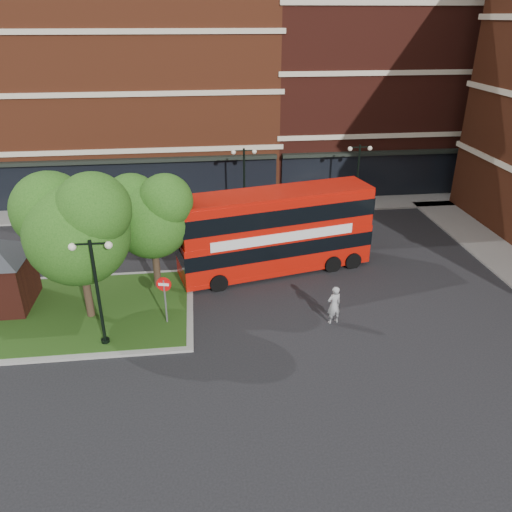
{
  "coord_description": "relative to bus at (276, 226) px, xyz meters",
  "views": [
    {
      "loc": [
        -1.11,
        -18.38,
        12.98
      ],
      "look_at": [
        1.58,
        4.17,
        2.0
      ],
      "focal_mm": 35.0,
      "sensor_mm": 36.0,
      "label": 1
    }
  ],
  "objects": [
    {
      "name": "terrace_far_left",
      "position": [
        -10.92,
        17.64,
        4.33
      ],
      "size": [
        26.0,
        12.0,
        14.0
      ],
      "primitive_type": "cube",
      "color": "brown",
      "rests_on": "ground"
    },
    {
      "name": "terrace_far_right",
      "position": [
        11.08,
        17.64,
        5.33
      ],
      "size": [
        18.0,
        12.0,
        16.0
      ],
      "primitive_type": "cube",
      "color": "#471911",
      "rests_on": "ground"
    },
    {
      "name": "traffic_island",
      "position": [
        -10.92,
        -3.36,
        -2.6
      ],
      "size": [
        12.6,
        7.6,
        0.15
      ],
      "color": "gray",
      "rests_on": "ground"
    },
    {
      "name": "pavement_far",
      "position": [
        -2.92,
        10.14,
        -2.61
      ],
      "size": [
        44.0,
        3.0,
        0.12
      ],
      "primitive_type": "cube",
      "color": "slate",
      "rests_on": "ground"
    },
    {
      "name": "tree_island_east",
      "position": [
        -6.5,
        -1.29,
        1.57
      ],
      "size": [
        4.46,
        3.9,
        6.29
      ],
      "color": "#2D2116",
      "rests_on": "ground"
    },
    {
      "name": "bus",
      "position": [
        0.0,
        0.0,
        0.0
      ],
      "size": [
        10.92,
        4.68,
        4.06
      ],
      "rotation": [
        0.0,
        0.0,
        0.22
      ],
      "color": "#B41007",
      "rests_on": "ground"
    },
    {
      "name": "no_entry_sign",
      "position": [
        -5.82,
        -4.86,
        -0.9
      ],
      "size": [
        0.68,
        0.21,
        2.48
      ],
      "rotation": [
        0.0,
        0.0,
        -0.24
      ],
      "color": "slate",
      "rests_on": "ground"
    },
    {
      "name": "tree_island_west",
      "position": [
        -9.52,
        -3.78,
        2.13
      ],
      "size": [
        5.4,
        4.71,
        7.21
      ],
      "color": "#2D2116",
      "rests_on": "ground"
    },
    {
      "name": "lamp_island",
      "position": [
        -8.42,
        -6.16,
        0.16
      ],
      "size": [
        1.72,
        0.36,
        5.0
      ],
      "color": "black",
      "rests_on": "ground"
    },
    {
      "name": "car_white",
      "position": [
        5.32,
        9.64,
        -1.97
      ],
      "size": [
        4.28,
        1.56,
        1.4
      ],
      "primitive_type": "imported",
      "rotation": [
        0.0,
        0.0,
        1.59
      ],
      "color": "silver",
      "rests_on": "ground"
    },
    {
      "name": "lamp_far_right",
      "position": [
        7.08,
        8.14,
        0.16
      ],
      "size": [
        1.72,
        0.36,
        5.0
      ],
      "color": "black",
      "rests_on": "ground"
    },
    {
      "name": "car_silver",
      "position": [
        -7.69,
        9.64,
        -1.9
      ],
      "size": [
        4.66,
        2.29,
        1.53
      ],
      "primitive_type": "imported",
      "rotation": [
        0.0,
        0.0,
        1.46
      ],
      "color": "#B5B8BD",
      "rests_on": "ground"
    },
    {
      "name": "ground",
      "position": [
        -2.92,
        -6.36,
        -2.67
      ],
      "size": [
        120.0,
        120.0,
        0.0
      ],
      "primitive_type": "plane",
      "color": "black",
      "rests_on": "ground"
    },
    {
      "name": "lamp_far_left",
      "position": [
        -0.92,
        8.14,
        0.16
      ],
      "size": [
        1.72,
        0.36,
        5.0
      ],
      "color": "black",
      "rests_on": "ground"
    },
    {
      "name": "woman",
      "position": [
        1.87,
        -5.62,
        -1.71
      ],
      "size": [
        0.8,
        0.64,
        1.91
      ],
      "primitive_type": "imported",
      "rotation": [
        0.0,
        0.0,
        3.44
      ],
      "color": "gray",
      "rests_on": "ground"
    }
  ]
}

